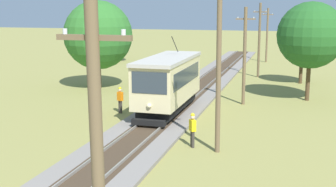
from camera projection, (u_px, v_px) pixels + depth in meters
name	position (u px, v px, depth m)	size (l,w,h in m)	color
red_tram	(168.00, 82.00, 28.85)	(2.60, 8.54, 4.79)	beige
utility_pole_foreground	(98.00, 184.00, 8.13)	(1.40, 0.42, 7.32)	brown
utility_pole_near_tram	(219.00, 65.00, 20.69)	(1.40, 0.48, 8.47)	brown
utility_pole_mid	(245.00, 55.00, 31.54)	(1.40, 0.46, 7.03)	brown
utility_pole_far	(259.00, 40.00, 44.26)	(1.40, 0.47, 7.46)	brown
utility_pole_distant	(267.00, 35.00, 56.78)	(1.40, 0.31, 6.95)	brown
track_worker	(193.00, 128.00, 22.17)	(0.42, 0.45, 1.78)	#38332D
second_worker	(120.00, 99.00, 29.45)	(0.45, 0.39, 1.78)	#38332D
tree_left_near	(118.00, 33.00, 56.91)	(3.66, 3.66, 5.65)	#4C3823
tree_right_near	(302.00, 44.00, 40.61)	(3.88, 3.88, 5.61)	#4C3823
tree_left_far	(98.00, 35.00, 38.01)	(5.93, 5.93, 7.62)	#4C3823
tree_right_far	(311.00, 35.00, 32.74)	(4.97, 4.97, 7.44)	#4C3823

